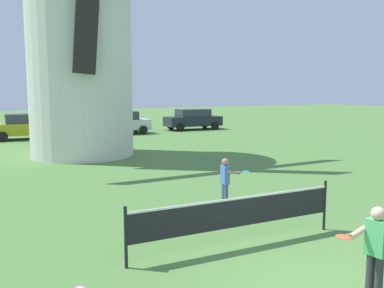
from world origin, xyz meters
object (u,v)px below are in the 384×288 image
object	(u,v)px
windmill	(79,18)
parked_car_mustard	(24,126)
player_near	(375,246)
tennis_net	(237,213)
parked_car_silver	(121,122)
parked_car_black	(193,119)
player_far	(226,179)

from	to	relation	value
windmill	parked_car_mustard	xyz separation A→B (m)	(-1.91, 8.04, -5.45)
player_near	tennis_net	bearing A→B (deg)	107.10
parked_car_mustard	parked_car_silver	world-z (taller)	same
parked_car_mustard	parked_car_silver	xyz separation A→B (m)	(6.22, 0.19, -0.00)
parked_car_silver	parked_car_black	bearing A→B (deg)	6.94
parked_car_silver	player_near	bearing A→B (deg)	-97.77
tennis_net	player_near	distance (m)	2.68
tennis_net	parked_car_mustard	bearing A→B (deg)	95.99
windmill	parked_car_black	xyz separation A→B (m)	(10.18, 8.95, -5.45)
player_far	parked_car_black	distance (m)	20.97
parked_car_mustard	player_far	bearing A→B (deg)	-78.99
player_near	player_far	distance (m)	5.29
player_far	parked_car_mustard	world-z (taller)	parked_car_mustard
player_near	player_far	xyz separation A→B (m)	(0.56, 5.26, -0.06)
windmill	player_far	size ratio (longest dim) A/B	11.14
parked_car_mustard	parked_car_black	bearing A→B (deg)	4.27
windmill	player_near	distance (m)	16.44
player_near	player_far	size ratio (longest dim) A/B	1.08
windmill	parked_car_silver	bearing A→B (deg)	62.38
tennis_net	parked_car_mustard	world-z (taller)	parked_car_mustard
windmill	parked_car_black	world-z (taller)	windmill
parked_car_black	player_near	bearing A→B (deg)	-110.45
parked_car_black	player_far	bearing A→B (deg)	-114.02
tennis_net	parked_car_black	size ratio (longest dim) A/B	1.06
player_far	player_near	bearing A→B (deg)	-96.12
parked_car_silver	parked_car_black	xyz separation A→B (m)	(5.87, 0.71, 0.00)
player_near	parked_car_black	size ratio (longest dim) A/B	0.32
parked_car_mustard	parked_car_black	xyz separation A→B (m)	(12.09, 0.90, 0.00)
parked_car_mustard	tennis_net	bearing A→B (deg)	-84.01
parked_car_silver	parked_car_black	world-z (taller)	same
player_near	player_far	world-z (taller)	player_near
player_near	parked_car_silver	world-z (taller)	parked_car_silver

